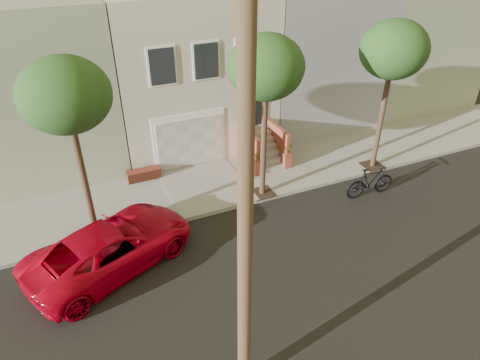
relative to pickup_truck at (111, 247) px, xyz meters
name	(u,v)px	position (x,y,z in m)	size (l,w,h in m)	color
ground	(287,264)	(5.18, -2.27, -0.76)	(90.00, 90.00, 0.00)	black
sidewalk	(226,182)	(5.18, 3.08, -0.69)	(40.00, 3.70, 0.15)	#9B998D
house_row	(179,61)	(5.18, 8.92, 2.88)	(33.10, 11.70, 7.00)	beige
tree_left	(65,97)	(-0.32, 1.63, 4.50)	(2.70, 2.57, 6.30)	#2D2116
tree_mid	(266,68)	(6.18, 1.63, 4.50)	(2.70, 2.57, 6.30)	#2D2116
tree_right	(394,51)	(11.68, 1.63, 4.50)	(2.70, 2.57, 6.30)	#2D2116
pickup_truck	(111,247)	(0.00, 0.00, 0.00)	(2.52, 5.47, 1.52)	#B9021A
motorcycle	(370,182)	(10.16, -0.05, -0.12)	(0.61, 2.15, 1.29)	black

